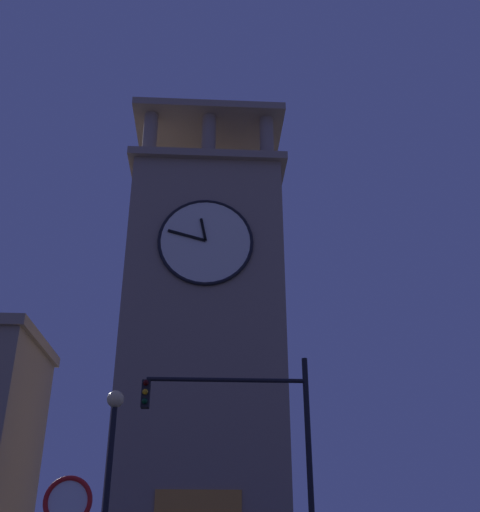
{
  "coord_description": "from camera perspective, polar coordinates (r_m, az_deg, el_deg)",
  "views": [
    {
      "loc": [
        -3.81,
        24.15,
        2.2
      ],
      "look_at": [
        -5.35,
        -3.23,
        15.38
      ],
      "focal_mm": 42.04,
      "sensor_mm": 36.0,
      "label": 1
    }
  ],
  "objects": [
    {
      "name": "clocktower",
      "position": [
        28.44,
        -3.54,
        -9.72
      ],
      "size": [
        7.62,
        7.69,
        25.02
      ],
      "color": "gray",
      "rests_on": "ground_plane"
    },
    {
      "name": "street_lamp",
      "position": [
        16.07,
        -12.3,
        -18.76
      ],
      "size": [
        0.44,
        0.44,
        5.8
      ],
      "color": "black",
      "rests_on": "ground_plane"
    },
    {
      "name": "traffic_signal_near",
      "position": [
        16.8,
        1.71,
        -17.54
      ],
      "size": [
        4.63,
        0.41,
        6.97
      ],
      "color": "black",
      "rests_on": "ground_plane"
    }
  ]
}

